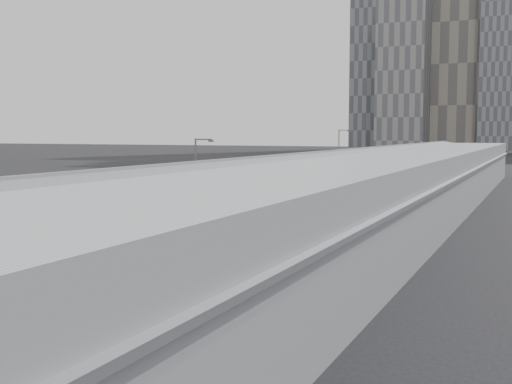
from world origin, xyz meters
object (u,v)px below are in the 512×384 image
Objects in this scene: bus_1 at (32,274)px; bus_5 at (337,189)px; bus_4 at (299,202)px; shipping_container at (353,175)px; suv at (384,172)px; bus_7 at (386,176)px; street_lamp_near at (198,174)px; bus_3 at (251,213)px; bus_2 at (163,238)px; bus_8 at (401,172)px; street_lamp_far at (340,154)px; bus_6 at (365,183)px.

bus_1 is 0.99× the size of bus_5.
bus_4 is 48.61m from shipping_container.
bus_4 is at bearing -81.56° from shipping_container.
shipping_container is at bearing 93.74° from bus_4.
bus_7 is at bearing -91.06° from suv.
bus_1 is at bearing -76.51° from street_lamp_near.
bus_2 is at bearing -85.57° from bus_3.
bus_8 is 2.08× the size of shipping_container.
bus_1 is at bearing -91.60° from bus_7.
suv is at bearing 116.42° from bus_8.
street_lamp_far is (-6.73, 23.46, 3.68)m from bus_5.
street_lamp_far is (-7.20, 50.80, 3.72)m from bus_3.
street_lamp_far is (-0.35, 48.38, 0.54)m from street_lamp_near.
bus_6 is at bearing 80.05° from street_lamp_near.
bus_7 is 8.80m from street_lamp_far.
bus_6 is 1.97× the size of shipping_container.
bus_3 is 1.65× the size of street_lamp_near.
street_lamp_near is 1.37× the size of suv.
bus_2 reaches higher than bus_3.
shipping_container is (-7.82, 75.50, -0.48)m from bus_2.
bus_7 is at bearing 85.29° from bus_4.
shipping_container is at bearing 139.92° from bus_7.
street_lamp_near is 48.38m from street_lamp_far.
shipping_container is (-7.45, 48.03, -0.29)m from bus_4.
bus_3 is 2.25× the size of suv.
bus_2 is at bearing -94.31° from bus_4.
bus_4 is at bearing -91.77° from bus_7.
street_lamp_near reaches higher than bus_1.
bus_3 is at bearing -100.14° from suv.
suv is (-5.55, 50.84, -0.87)m from bus_5.
bus_8 is (-0.25, 26.96, 0.09)m from bus_6.
bus_3 is 55.12m from bus_7.
shipping_container is (-7.67, 60.72, -0.48)m from bus_3.
shipping_container is at bearing 113.77° from bus_6.
bus_7 is 1.65× the size of street_lamp_near.
bus_6 is 26.96m from bus_8.
street_lamp_near reaches higher than suv.
bus_7 is (-0.64, 69.90, 0.01)m from bus_2.
street_lamp_far is at bearing 95.30° from bus_4.
bus_7 reaches higher than shipping_container.
bus_5 is at bearing 95.25° from bus_1.
street_lamp_near is 75.86m from suv.
bus_8 is 9.92m from shipping_container.
street_lamp_far is at bearing 99.94° from bus_1.
bus_5 reaches higher than bus_4.
bus_1 is at bearing -86.41° from bus_2.
bus_2 is 0.97× the size of bus_5.
bus_1 is 1.50× the size of street_lamp_far.
bus_5 is 13.19m from bus_6.
bus_6 is at bearing -90.70° from bus_8.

